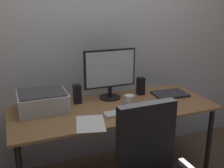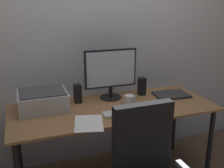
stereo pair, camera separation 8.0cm
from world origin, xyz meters
name	(u,v)px [view 1 (the left image)]	position (x,y,z in m)	size (l,w,h in m)	color
back_wall	(94,35)	(0.00, 0.53, 1.30)	(6.40, 0.10, 2.60)	silver
desk	(114,115)	(0.00, 0.00, 0.66)	(1.76, 0.72, 0.74)	olive
monitor	(110,71)	(0.05, 0.22, 1.00)	(0.49, 0.20, 0.46)	black
keyboard	(122,113)	(0.00, -0.16, 0.75)	(0.29, 0.11, 0.02)	silver
mouse	(146,107)	(0.23, -0.15, 0.76)	(0.06, 0.10, 0.03)	black
coffee_mug	(129,100)	(0.14, -0.02, 0.79)	(0.10, 0.09, 0.09)	white
laptop	(170,94)	(0.62, 0.08, 0.75)	(0.32, 0.23, 0.02)	#2D2D30
speaker_left	(77,94)	(-0.27, 0.21, 0.82)	(0.06, 0.07, 0.17)	black
speaker_right	(141,86)	(0.37, 0.21, 0.82)	(0.06, 0.07, 0.17)	black
printer	(42,101)	(-0.58, 0.16, 0.82)	(0.40, 0.34, 0.16)	silver
paper_sheet	(90,123)	(-0.29, -0.24, 0.74)	(0.21, 0.30, 0.00)	white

